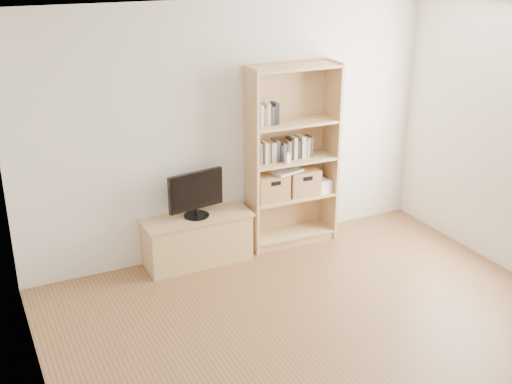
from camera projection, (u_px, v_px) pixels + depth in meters
floor at (367, 374)px, 4.93m from camera, size 4.50×5.00×0.01m
back_wall at (233, 130)px, 6.55m from camera, size 4.50×0.02×2.60m
left_wall at (45, 292)px, 3.54m from camera, size 0.02×5.00×2.60m
ceiling at (394, 28)px, 3.98m from camera, size 4.50×5.00×0.01m
tv_stand at (198, 240)px, 6.56m from camera, size 1.07×0.41×0.49m
bookshelf at (292, 157)px, 6.76m from camera, size 0.99×0.37×1.96m
television at (196, 195)px, 6.38m from camera, size 0.60×0.14×0.47m
books_row_mid at (292, 149)px, 6.75m from camera, size 0.75×0.18×0.20m
books_row_upper at (273, 114)px, 6.52m from camera, size 0.37×0.14×0.19m
baby_monitor at (288, 159)px, 6.62m from camera, size 0.06×0.04×0.10m
basket_left at (270, 186)px, 6.76m from camera, size 0.35×0.29×0.28m
basket_right at (302, 181)px, 6.91m from camera, size 0.35×0.30×0.28m
laptop at (286, 171)px, 6.77m from camera, size 0.37×0.30×0.03m
magazine_stack at (319, 185)px, 7.03m from camera, size 0.21×0.27×0.12m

